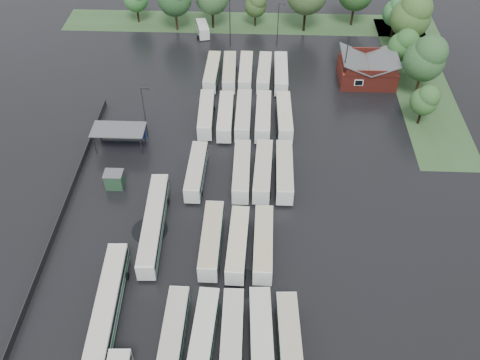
{
  "coord_description": "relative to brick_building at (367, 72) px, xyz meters",
  "views": [
    {
      "loc": [
        4.24,
        -43.15,
        53.76
      ],
      "look_at": [
        2.0,
        12.0,
        2.5
      ],
      "focal_mm": 40.0,
      "sensor_mm": 36.0,
      "label": 1
    }
  ],
  "objects": [
    {
      "name": "bus_r5c1",
      "position": [
        -25.16,
        -0.78,
        -0.2
      ],
      "size": [
        2.6,
        10.91,
        3.02
      ],
      "rotation": [
        0.0,
        0.0,
        0.03
      ],
      "color": "white",
      "rests_on": "ground"
    },
    {
      "name": "bus_r1c1",
      "position": [
        -25.01,
        -55.1,
        -0.17
      ],
      "size": [
        2.91,
        11.2,
        3.09
      ],
      "rotation": [
        0.0,
        0.0,
        -0.05
      ],
      "color": "white",
      "rests_on": "ground"
    },
    {
      "name": "tree_east_1",
      "position": [
        8.51,
        -4.49,
        5.65
      ],
      "size": [
        7.05,
        7.05,
        11.68
      ],
      "color": "#3D2A14",
      "rests_on": "ground"
    },
    {
      "name": "bus_r1c2",
      "position": [
        -21.89,
        -54.99,
        -0.19
      ],
      "size": [
        2.41,
        10.95,
        3.04
      ],
      "rotation": [
        0.0,
        0.0,
        0.01
      ],
      "color": "white",
      "rests_on": "ground"
    },
    {
      "name": "bus_r3c3",
      "position": [
        -18.77,
        -27.83,
        -0.12
      ],
      "size": [
        2.89,
        11.48,
        3.17
      ],
      "rotation": [
        0.0,
        0.0,
        -0.04
      ],
      "color": "white",
      "rests_on": "ground"
    },
    {
      "name": "tree_east_3",
      "position": [
        8.87,
        10.21,
        6.27
      ],
      "size": [
        7.64,
        7.64,
        12.65
      ],
      "color": "black",
      "rests_on": "ground"
    },
    {
      "name": "ground",
      "position": [
        -24.0,
        -42.77,
        -1.87
      ],
      "size": [
        160.0,
        160.0,
        0.0
      ],
      "primitive_type": "plane",
      "color": "black",
      "rests_on": "ground"
    },
    {
      "name": "bus_r4c1",
      "position": [
        -25.05,
        -14.53,
        -0.16
      ],
      "size": [
        2.48,
        11.15,
        3.1
      ],
      "rotation": [
        0.0,
        0.0,
        0.01
      ],
      "color": "white",
      "rests_on": "ground"
    },
    {
      "name": "bus_r2c3",
      "position": [
        -18.6,
        -41.66,
        -0.16
      ],
      "size": [
        2.51,
        11.17,
        3.1
      ],
      "rotation": [
        0.0,
        0.0,
        -0.01
      ],
      "color": "white",
      "rests_on": "ground"
    },
    {
      "name": "puddle_3",
      "position": [
        -21.1,
        -46.66,
        -1.86
      ],
      "size": [
        4.52,
        4.52,
        0.01
      ],
      "primitive_type": "cylinder",
      "color": "black",
      "rests_on": "ground"
    },
    {
      "name": "west_fence",
      "position": [
        -46.2,
        -34.77,
        -1.27
      ],
      "size": [
        0.1,
        50.0,
        1.2
      ],
      "primitive_type": "cube",
      "color": "#2D2D30",
      "rests_on": "ground"
    },
    {
      "name": "bus_r2c2",
      "position": [
        -21.83,
        -41.83,
        -0.18
      ],
      "size": [
        2.71,
        11.12,
        3.07
      ],
      "rotation": [
        0.0,
        0.0,
        -0.03
      ],
      "color": "white",
      "rests_on": "ground"
    },
    {
      "name": "bus_r5c0",
      "position": [
        -28.32,
        -0.87,
        -0.21
      ],
      "size": [
        2.57,
        10.89,
        3.02
      ],
      "rotation": [
        0.0,
        0.0,
        -0.02
      ],
      "color": "white",
      "rests_on": "ground"
    },
    {
      "name": "artic_bus_west_c",
      "position": [
        -36.28,
        -51.98,
        -0.12
      ],
      "size": [
        3.13,
        17.04,
        3.15
      ],
      "rotation": [
        0.0,
        0.0,
        0.04
      ],
      "color": "white",
      "rests_on": "ground"
    },
    {
      "name": "bus_r4c0",
      "position": [
        -28.28,
        -14.09,
        -0.18
      ],
      "size": [
        2.7,
        11.07,
        3.06
      ],
      "rotation": [
        0.0,
        0.0,
        0.03
      ],
      "color": "white",
      "rests_on": "ground"
    },
    {
      "name": "lamp_post_back_w",
      "position": [
        -25.57,
        11.77,
        4.37
      ],
      "size": [
        1.65,
        0.32,
        10.75
      ],
      "color": "#2D2D30",
      "rests_on": "ground"
    },
    {
      "name": "bus_r4c2",
      "position": [
        -22.12,
        -14.18,
        -0.12
      ],
      "size": [
        2.47,
        11.39,
        3.17
      ],
      "rotation": [
        0.0,
        0.0,
        -0.0
      ],
      "color": "white",
      "rests_on": "ground"
    },
    {
      "name": "bus_r5c4",
      "position": [
        -15.74,
        -0.93,
        -0.14
      ],
      "size": [
        2.44,
        11.26,
        3.13
      ],
      "rotation": [
        0.0,
        0.0,
        -0.0
      ],
      "color": "white",
      "rests_on": "ground"
    },
    {
      "name": "bus_r4c4",
      "position": [
        -15.4,
        -14.18,
        -0.17
      ],
      "size": [
        2.65,
        11.15,
        3.09
      ],
      "rotation": [
        0.0,
        0.0,
        0.03
      ],
      "color": "white",
      "rests_on": "ground"
    },
    {
      "name": "wash_shed",
      "position": [
        -41.2,
        -20.74,
        1.12
      ],
      "size": [
        8.2,
        4.2,
        3.58
      ],
      "color": "#2D2D30",
      "rests_on": "ground"
    },
    {
      "name": "bus_r4c3",
      "position": [
        -18.86,
        -14.35,
        -0.12
      ],
      "size": [
        2.63,
        11.43,
        3.17
      ],
      "rotation": [
        0.0,
        0.0,
        -0.02
      ],
      "color": "white",
      "rests_on": "ground"
    },
    {
      "name": "lamp_post_nw",
      "position": [
        -37.38,
        -18.15,
        3.48
      ],
      "size": [
        1.42,
        0.28,
        9.21
      ],
      "color": "#2D2D30",
      "rests_on": "ground"
    },
    {
      "name": "tree_east_4",
      "position": [
        7.69,
        16.84,
        3.86
      ],
      "size": [
        5.38,
        5.37,
        8.9
      ],
      "color": "black",
      "rests_on": "ground"
    },
    {
      "name": "grass_strip_north",
      "position": [
        -22.0,
        22.03,
        -1.86
      ],
      "size": [
        80.0,
        10.0,
        0.01
      ],
      "primitive_type": "cube",
      "color": "#2D4F26",
      "rests_on": "ground"
    },
    {
      "name": "bus_r1c4",
      "position": [
        -15.66,
        -55.31,
        -0.17
      ],
      "size": [
        2.85,
        11.16,
        3.08
      ],
      "rotation": [
        0.0,
        0.0,
        0.05
      ],
      "color": "white",
      "rests_on": "ground"
    },
    {
      "name": "bus_r1c0",
      "position": [
        -28.29,
        -54.93,
        -0.19
      ],
      "size": [
        2.44,
        10.95,
        3.04
      ],
      "rotation": [
        0.0,
        0.0,
        -0.01
      ],
      "color": "white",
      "rests_on": "ground"
    },
    {
      "name": "bus_r3c0",
      "position": [
        -28.5,
        -28.21,
        -0.2
      ],
      "size": [
        2.53,
        10.9,
        3.02
      ],
      "rotation": [
        0.0,
        0.0,
        -0.02
      ],
      "color": "white",
      "rests_on": "ground"
    },
    {
      "name": "grass_strip_east",
      "position": [
        10.0,
        0.03,
        -1.86
      ],
      "size": [
        10.0,
        50.0,
        0.01
      ],
      "primitive_type": "cube",
      "color": "#2D4F26",
      "rests_on": "ground"
    },
    {
      "name": "bus_r3c4",
      "position": [
        -15.66,
        -27.84,
        -0.13
      ],
      "size": [
        2.48,
        11.38,
        3.16
      ],
      "rotation": [
        0.0,
        0.0,
        -0.01
      ],
      "color": "white",
      "rests_on": "ground"
    },
    {
      "name": "lamp_post_ne",
      "position": [
        -4.6,
        -3.04,
        4.21
      ],
      "size": [
        1.61,
        0.31,
        10.46
      ],
      "color": "#2D2D30",
      "rests_on": "ground"
    },
    {
      "name": "tree_north_3",
      "position": [
        -20.71,
        20.59,
        2.99
      ],
      "size": [
        4.57,
        4.56,
        7.55
      ],
      "color": "black",
      "rests_on": "ground"
    },
    {
      "name": "utility_hut",
      "position": [
        -40.2,
        -30.17,
        -0.55
      ],
      "size": [
        2.7,
        2.2,
        2.62
      ],
      "color": "#21442A",
      "rests_on": "ground"
    },
    {
      "name": "bus_r2c1",
      "position": [
        -25.23,
        -41.32,
        -0.12
      ],
      "size": [
        2.54,
        11.45,
        3.18
      ],
      "rotation": [
        0.0,
        0.0,
        -0.01
      ],
      "color": "white",
      "rests_on": "ground"
    },
    {
      "name": "minibus",
      "position": [
        -31.68,
        16.3,
        -0.52
      ],
      "size": [
        3.29,
        5.89,
        2.43
      ],
      "rotation": [
        0.0,
        0.0,
        0.24
      ],
      "color": "white",
      "rests_on": "ground"
    },
    {
      "name": "artic_bus_west_b",
      "position": [
        -33.06,
        -38.8,
        -0.16
      ],
      "size": [
        2.95,
        16.62,
        3.07
      ],
      "rotation": [
        0.0,
        0.0,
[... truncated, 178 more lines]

